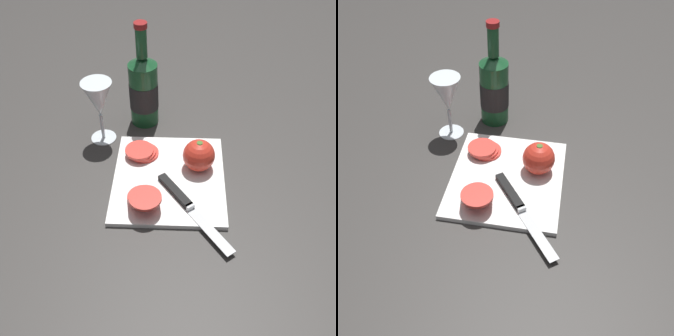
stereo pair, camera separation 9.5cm
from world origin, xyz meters
The scene contains 8 objects.
ground_plane centered at (0.00, 0.00, 0.00)m, with size 3.00×3.00×0.00m, color #383533.
cutting_board centered at (0.07, 0.00, 0.01)m, with size 0.30×0.27×0.01m.
wine_bottle centered at (-0.18, -0.08, 0.10)m, with size 0.08×0.08×0.30m.
wine_glass centered at (-0.09, -0.19, 0.12)m, with size 0.08×0.08×0.18m.
whole_tomato centered at (0.03, 0.07, 0.05)m, with size 0.08×0.08×0.08m.
knife centered at (0.14, 0.03, 0.02)m, with size 0.23×0.18×0.01m.
tomato_slice_stack_near centered at (-0.01, -0.07, 0.02)m, with size 0.08×0.09×0.02m.
tomato_slice_stack_far centered at (0.16, -0.05, 0.03)m, with size 0.11×0.08×0.04m.
Camera 1 is at (0.75, 0.02, 0.71)m, focal length 42.00 mm.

